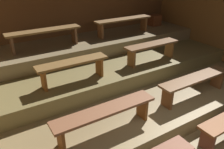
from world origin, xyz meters
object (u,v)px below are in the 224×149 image
Objects in this scene: bench_lower_left at (105,114)px; bench_upper_left at (44,33)px; wooden_crate_upper at (154,20)px; bench_upper_right at (123,22)px; bench_middle_left at (73,66)px; bench_lower_right at (195,81)px; bench_middle_right at (152,47)px.

bench_upper_left is at bearing 91.57° from bench_lower_left.
wooden_crate_upper reaches higher than bench_lower_left.
wooden_crate_upper is at bearing 39.89° from bench_lower_left.
bench_upper_left is at bearing 180.00° from bench_upper_right.
bench_lower_left is 1.33m from bench_middle_left.
bench_upper_left is (-2.12, 2.63, 0.64)m from bench_lower_right.
bench_lower_right is at bearing -32.70° from bench_middle_left.
bench_middle_right is at bearing -132.48° from wooden_crate_upper.
bench_middle_left reaches higher than bench_lower_left.
bench_upper_left reaches higher than bench_lower_left.
bench_lower_left is at bearing -140.11° from wooden_crate_upper.
bench_lower_right is 5.16× the size of wooden_crate_upper.
bench_upper_left reaches higher than bench_middle_left.
bench_middle_left and bench_middle_right have the same top height.
wooden_crate_upper is at bearing 25.38° from bench_middle_left.
bench_lower_right is at bearing -88.58° from bench_middle_right.
bench_middle_left is 2.50m from bench_upper_right.
bench_upper_left is 5.13× the size of wooden_crate_upper.
bench_upper_right is at bearing -166.99° from wooden_crate_upper.
bench_upper_left is 3.63m from wooden_crate_upper.
bench_lower_left is 2.41m from bench_middle_right.
bench_middle_right is 2.50m from bench_upper_left.
bench_lower_left is at bearing -91.42° from bench_middle_left.
bench_lower_right is at bearing -116.76° from wooden_crate_upper.
bench_middle_left is (0.03, 1.29, 0.31)m from bench_lower_left.
bench_upper_right reaches higher than bench_lower_left.
bench_middle_right is at bearing 32.70° from bench_lower_left.
bench_upper_left reaches higher than bench_middle_right.
bench_middle_left is 0.83× the size of bench_upper_left.
bench_lower_right is at bearing 0.00° from bench_lower_left.
bench_lower_left is 3.44m from bench_upper_right.
bench_lower_right is 2.71m from bench_upper_right.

